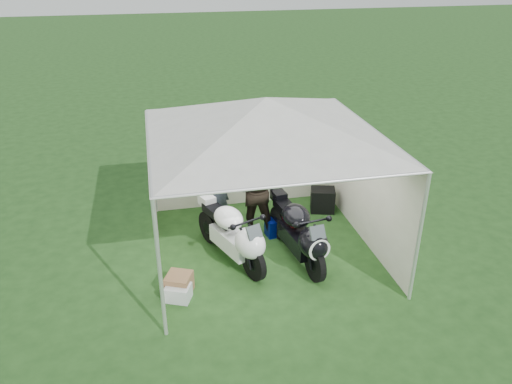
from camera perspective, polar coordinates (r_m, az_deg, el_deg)
ground at (r=9.74m, az=1.02°, el=-6.49°), size 80.00×80.00×0.00m
canopy_tent at (r=8.66m, az=1.10°, el=8.13°), size 5.66×5.66×3.00m
motorcycle_white at (r=9.07m, az=-2.57°, el=-4.79°), size 1.09×2.06×1.07m
motorcycle_black at (r=9.13m, az=5.01°, el=-4.58°), size 0.69×2.19×1.08m
paddock_stand at (r=10.13m, az=2.49°, el=-3.97°), size 0.51×0.36×0.35m
person_dark_jacket at (r=9.86m, az=-0.16°, el=0.34°), size 1.09×0.94×1.92m
person_blue_jacket at (r=10.24m, az=-4.57°, el=1.21°), size 0.73×0.83×1.90m
equipment_box at (r=11.08m, az=7.62°, el=-0.90°), size 0.61×0.54×0.52m
crate_0 at (r=8.50m, az=-8.87°, el=-11.29°), size 0.49×0.44×0.27m
crate_1 at (r=8.60m, az=-8.77°, el=-10.36°), size 0.53×0.53×0.36m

